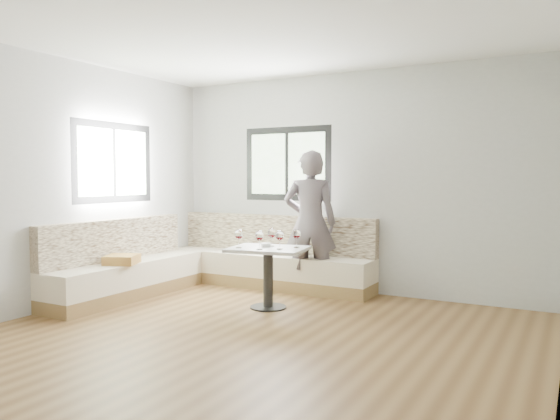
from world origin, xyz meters
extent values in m
cube|color=brown|center=(0.00, 0.00, 0.00)|extent=(5.00, 5.00, 0.01)
cube|color=white|center=(0.00, 0.00, 2.80)|extent=(5.00, 5.00, 0.01)
cube|color=#B7B7B2|center=(0.00, 2.50, 1.40)|extent=(5.00, 0.01, 2.80)
cube|color=#B7B7B2|center=(-2.50, 0.00, 1.40)|extent=(0.01, 5.00, 2.80)
cube|color=black|center=(-0.90, 2.49, 1.65)|extent=(1.30, 0.02, 1.00)
cube|color=black|center=(-2.49, 0.90, 1.65)|extent=(0.02, 1.30, 1.00)
cube|color=olive|center=(-1.05, 2.23, 0.08)|extent=(2.90, 0.55, 0.16)
cube|color=#F4EAC5|center=(-1.05, 2.23, 0.30)|extent=(2.90, 0.55, 0.29)
cube|color=#F4E6C2|center=(-1.05, 2.43, 0.70)|extent=(2.90, 0.14, 0.50)
cube|color=olive|center=(-2.23, 0.82, 0.08)|extent=(0.55, 2.25, 0.16)
cube|color=#F4EAC5|center=(-2.23, 0.82, 0.30)|extent=(0.55, 2.25, 0.29)
cube|color=#F4E6C2|center=(-2.43, 0.82, 0.70)|extent=(0.14, 2.25, 0.50)
cube|color=#BA8446|center=(-2.10, 0.63, 0.50)|extent=(0.47, 0.47, 0.11)
cylinder|color=black|center=(-0.45, 1.19, 0.01)|extent=(0.41, 0.41, 0.02)
cylinder|color=black|center=(-0.45, 1.19, 0.32)|extent=(0.11, 0.11, 0.65)
cube|color=silver|center=(-0.45, 1.19, 0.67)|extent=(0.93, 0.78, 0.04)
imported|color=#60565B|center=(-0.37, 2.11, 0.90)|extent=(0.77, 0.64, 1.80)
cylinder|color=white|center=(-0.50, 1.23, 0.71)|extent=(0.11, 0.11, 0.04)
sphere|color=black|center=(-0.48, 1.24, 0.72)|extent=(0.02, 0.02, 0.02)
sphere|color=black|center=(-0.51, 1.24, 0.72)|extent=(0.02, 0.02, 0.02)
sphere|color=black|center=(-0.50, 1.21, 0.72)|extent=(0.02, 0.02, 0.02)
cylinder|color=white|center=(-0.71, 1.00, 0.69)|extent=(0.07, 0.07, 0.01)
cylinder|color=white|center=(-0.71, 1.00, 0.74)|extent=(0.01, 0.01, 0.09)
ellipsoid|color=white|center=(-0.71, 1.00, 0.84)|extent=(0.09, 0.09, 0.11)
cylinder|color=#470205|center=(-0.71, 1.00, 0.81)|extent=(0.06, 0.06, 0.02)
cylinder|color=white|center=(-0.44, 1.00, 0.69)|extent=(0.07, 0.07, 0.01)
cylinder|color=white|center=(-0.44, 1.00, 0.74)|extent=(0.01, 0.01, 0.09)
ellipsoid|color=white|center=(-0.44, 1.00, 0.84)|extent=(0.09, 0.09, 0.11)
cylinder|color=#470205|center=(-0.44, 1.00, 0.81)|extent=(0.06, 0.06, 0.02)
cylinder|color=white|center=(-0.26, 1.12, 0.69)|extent=(0.07, 0.07, 0.01)
cylinder|color=white|center=(-0.26, 1.12, 0.74)|extent=(0.01, 0.01, 0.09)
ellipsoid|color=white|center=(-0.26, 1.12, 0.84)|extent=(0.09, 0.09, 0.11)
cylinder|color=#470205|center=(-0.26, 1.12, 0.81)|extent=(0.06, 0.06, 0.02)
cylinder|color=white|center=(-0.46, 1.29, 0.69)|extent=(0.07, 0.07, 0.01)
cylinder|color=white|center=(-0.46, 1.29, 0.74)|extent=(0.01, 0.01, 0.09)
ellipsoid|color=white|center=(-0.46, 1.29, 0.84)|extent=(0.09, 0.09, 0.11)
cylinder|color=#470205|center=(-0.46, 1.29, 0.81)|extent=(0.06, 0.06, 0.02)
cylinder|color=white|center=(-0.17, 1.34, 0.69)|extent=(0.07, 0.07, 0.01)
cylinder|color=white|center=(-0.17, 1.34, 0.74)|extent=(0.01, 0.01, 0.09)
ellipsoid|color=white|center=(-0.17, 1.34, 0.84)|extent=(0.09, 0.09, 0.11)
cylinder|color=#470205|center=(-0.17, 1.34, 0.81)|extent=(0.06, 0.06, 0.02)
camera|label=1|loc=(2.60, -4.03, 1.46)|focal=35.00mm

